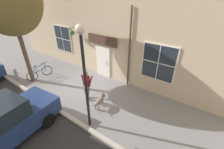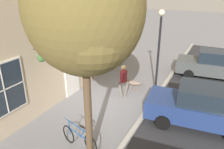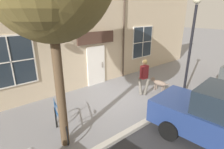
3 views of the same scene
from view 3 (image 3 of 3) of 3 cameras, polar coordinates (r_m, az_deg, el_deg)
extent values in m
plane|color=gray|center=(8.11, 2.59, -7.89)|extent=(90.00, 90.00, 0.00)
cube|color=#B2ADA3|center=(6.93, 14.08, -13.02)|extent=(0.20, 28.00, 0.12)
cube|color=#C6B293|center=(9.15, -7.33, 12.02)|extent=(0.30, 18.00, 5.14)
cube|color=white|center=(9.44, -5.24, 2.89)|extent=(0.10, 1.10, 2.10)
cube|color=#232D38|center=(9.43, -5.13, 2.56)|extent=(0.03, 0.90, 1.90)
cylinder|color=#47382D|center=(9.57, -3.21, 3.16)|extent=(0.03, 0.03, 0.30)
cube|color=#4C3328|center=(9.06, -5.17, 11.90)|extent=(0.08, 2.20, 0.60)
cylinder|color=#47382D|center=(10.35, 3.85, 11.51)|extent=(0.09, 0.09, 4.62)
cylinder|color=#47382D|center=(7.81, -19.31, 13.49)|extent=(0.44, 0.04, 0.04)
cylinder|color=#47382D|center=(7.66, -18.66, 12.11)|extent=(0.01, 0.01, 0.34)
cone|color=#2D2823|center=(7.68, -18.48, 10.48)|extent=(0.32, 0.32, 0.18)
sphere|color=#3D6B33|center=(7.67, -18.55, 11.15)|extent=(0.34, 0.34, 0.34)
cube|color=white|center=(7.77, -30.21, 3.63)|extent=(0.08, 1.82, 2.02)
cube|color=#232D38|center=(7.74, -30.17, 3.59)|extent=(0.03, 1.70, 1.90)
cube|color=white|center=(7.72, -30.14, 3.56)|extent=(0.04, 0.04, 1.90)
cube|color=white|center=(7.72, -30.14, 3.56)|extent=(0.04, 1.70, 0.04)
cube|color=white|center=(11.69, 9.88, 10.36)|extent=(0.08, 1.82, 2.02)
cube|color=#232D38|center=(11.67, 9.99, 10.34)|extent=(0.03, 1.70, 1.90)
cube|color=white|center=(11.66, 10.07, 10.33)|extent=(0.04, 0.04, 1.90)
cube|color=white|center=(11.66, 10.07, 10.33)|extent=(0.04, 1.70, 0.04)
cylinder|color=#6B665B|center=(8.45, 9.16, -3.79)|extent=(0.31, 0.16, 0.85)
cylinder|color=#6B665B|center=(8.38, 11.20, -4.11)|extent=(0.31, 0.16, 0.85)
cube|color=maroon|center=(8.16, 10.47, 0.78)|extent=(0.25, 0.36, 0.62)
sphere|color=tan|center=(8.04, 10.57, 3.96)|extent=(0.23, 0.23, 0.23)
sphere|color=tan|center=(8.02, 10.73, 4.07)|extent=(0.22, 0.22, 0.22)
cylinder|color=maroon|center=(7.97, 9.50, 0.60)|extent=(0.17, 0.10, 0.57)
cylinder|color=maroon|center=(8.37, 11.14, 1.55)|extent=(0.33, 0.12, 0.52)
ellipsoid|color=#7F6B5B|center=(9.04, 15.33, -2.73)|extent=(0.70, 0.35, 0.26)
cylinder|color=#7F6B5B|center=(9.17, 13.81, -4.09)|extent=(0.06, 0.06, 0.30)
cylinder|color=#7F6B5B|center=(9.30, 14.36, -3.78)|extent=(0.06, 0.06, 0.30)
cylinder|color=#7F6B5B|center=(8.99, 16.03, -4.78)|extent=(0.06, 0.06, 0.30)
cylinder|color=#7F6B5B|center=(9.13, 16.56, -4.45)|extent=(0.06, 0.06, 0.30)
sphere|color=#7F6B5B|center=(9.19, 13.23, -1.52)|extent=(0.21, 0.21, 0.21)
cone|color=#7F6B5B|center=(9.25, 12.65, -1.47)|extent=(0.11, 0.10, 0.09)
cone|color=#7F6B5B|center=(9.11, 13.16, -1.03)|extent=(0.06, 0.06, 0.07)
cone|color=#7F6B5B|center=(9.19, 13.50, -0.88)|extent=(0.06, 0.06, 0.07)
cylinder|color=#7F6B5B|center=(8.85, 17.70, -3.11)|extent=(0.21, 0.06, 0.14)
cylinder|color=brown|center=(4.88, -16.69, -3.94)|extent=(0.24, 0.24, 3.68)
torus|color=black|center=(6.47, -17.92, -13.11)|extent=(0.68, 0.27, 0.70)
torus|color=black|center=(5.64, -14.59, -18.07)|extent=(0.68, 0.27, 0.70)
cylinder|color=#1E4C8C|center=(5.94, -16.57, -13.83)|extent=(0.97, 0.13, 0.28)
cylinder|color=#1E4C8C|center=(5.72, -16.11, -13.53)|extent=(0.27, 0.06, 0.46)
cylinder|color=#1E4C8C|center=(5.82, -17.03, -10.94)|extent=(0.82, 0.11, 0.23)
cylinder|color=#1E4C8C|center=(6.25, -18.00, -10.95)|extent=(0.06, 0.04, 0.58)
cylinder|color=#1E4C8C|center=(6.14, -18.39, -8.37)|extent=(0.44, 0.18, 0.03)
ellipsoid|color=black|center=(5.58, -16.35, -11.27)|extent=(0.26, 0.12, 0.12)
cylinder|color=black|center=(5.86, 18.01, -17.08)|extent=(0.63, 0.24, 0.62)
cylinder|color=black|center=(7.28, 24.51, -10.37)|extent=(0.63, 0.24, 0.62)
cylinder|color=black|center=(8.35, 23.93, 6.03)|extent=(0.11, 0.11, 4.04)
sphere|color=beige|center=(8.20, 26.12, 21.12)|extent=(0.32, 0.32, 0.32)
camera|label=1|loc=(11.03, 52.66, 20.57)|focal=24.00mm
camera|label=2|loc=(3.84, -124.06, 17.56)|focal=35.00mm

